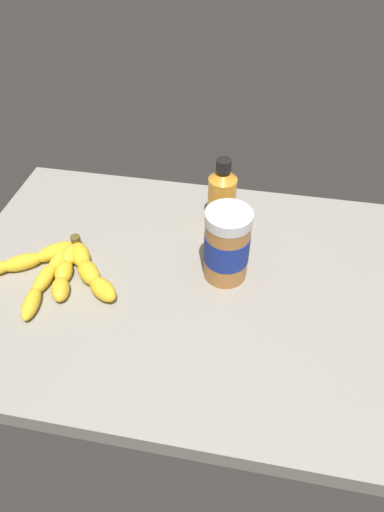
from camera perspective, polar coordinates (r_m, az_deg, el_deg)
The scene contains 4 objects.
ground_plane at distance 88.01cm, azimuth 1.04°, elevation -4.21°, with size 97.66×64.33×3.97cm, color gray.
banana_bunch at distance 90.38cm, azimuth -16.95°, elevation -1.70°, with size 32.13×21.90×3.68cm.
peanut_butter_jar at distance 82.97cm, azimuth 4.51°, elevation 1.35°, with size 8.62×8.62×15.35cm.
honey_bottle at distance 96.20cm, azimuth 3.88°, elevation 7.85°, with size 6.13×6.13×15.60cm.
Camera 1 is at (-9.11, 57.71, 63.83)cm, focal length 31.08 mm.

